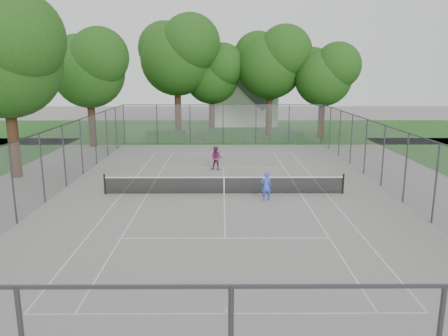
{
  "coord_description": "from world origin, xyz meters",
  "views": [
    {
      "loc": [
        -0.13,
        -22.59,
        6.44
      ],
      "look_at": [
        0.0,
        1.0,
        1.2
      ],
      "focal_mm": 35.0,
      "sensor_mm": 36.0,
      "label": 1
    }
  ],
  "objects_px": {
    "house": "(245,94)",
    "woman_player": "(216,158)",
    "tennis_net": "(224,185)",
    "girl_player": "(266,186)"
  },
  "relations": [
    {
      "from": "house",
      "to": "woman_player",
      "type": "bearing_deg",
      "value": -97.26
    },
    {
      "from": "girl_player",
      "to": "woman_player",
      "type": "distance_m",
      "value": 7.48
    },
    {
      "from": "tennis_net",
      "to": "girl_player",
      "type": "relative_size",
      "value": 8.68
    },
    {
      "from": "tennis_net",
      "to": "house",
      "type": "distance_m",
      "value": 31.5
    },
    {
      "from": "girl_player",
      "to": "house",
      "type": "bearing_deg",
      "value": -100.6
    },
    {
      "from": "house",
      "to": "girl_player",
      "type": "relative_size",
      "value": 6.28
    },
    {
      "from": "tennis_net",
      "to": "girl_player",
      "type": "xyz_separation_m",
      "value": [
        2.13,
        -1.2,
        0.23
      ]
    },
    {
      "from": "woman_player",
      "to": "house",
      "type": "bearing_deg",
      "value": 98.08
    },
    {
      "from": "girl_player",
      "to": "tennis_net",
      "type": "bearing_deg",
      "value": -38.88
    },
    {
      "from": "house",
      "to": "woman_player",
      "type": "xyz_separation_m",
      "value": [
        -3.24,
        -25.41,
        -2.95
      ]
    }
  ]
}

